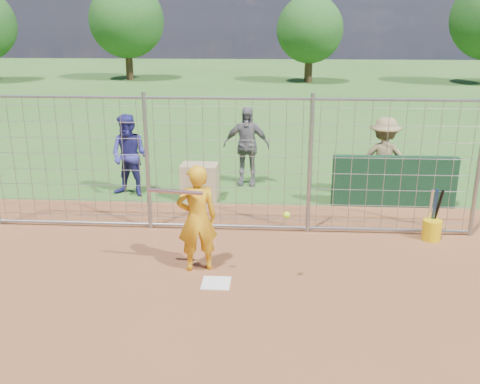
# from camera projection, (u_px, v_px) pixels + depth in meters

# --- Properties ---
(ground) EXTENTS (100.00, 100.00, 0.00)m
(ground) POSITION_uv_depth(u_px,v_px,m) (217.00, 278.00, 8.30)
(ground) COLOR #2D591E
(ground) RESTS_ON ground
(home_plate) EXTENTS (0.43, 0.43, 0.02)m
(home_plate) POSITION_uv_depth(u_px,v_px,m) (216.00, 283.00, 8.10)
(home_plate) COLOR silver
(home_plate) RESTS_ON ground
(dugout_wall) EXTENTS (2.60, 0.20, 1.10)m
(dugout_wall) POSITION_uv_depth(u_px,v_px,m) (394.00, 182.00, 11.34)
(dugout_wall) COLOR #11381E
(dugout_wall) RESTS_ON ground
(batter) EXTENTS (0.72, 0.57, 1.73)m
(batter) POSITION_uv_depth(u_px,v_px,m) (197.00, 219.00, 8.33)
(batter) COLOR orange
(batter) RESTS_ON ground
(bystander_a) EXTENTS (1.05, 0.91, 1.85)m
(bystander_a) POSITION_uv_depth(u_px,v_px,m) (130.00, 156.00, 11.96)
(bystander_a) COLOR navy
(bystander_a) RESTS_ON ground
(bystander_b) EXTENTS (1.15, 0.55, 1.90)m
(bystander_b) POSITION_uv_depth(u_px,v_px,m) (246.00, 146.00, 12.78)
(bystander_b) COLOR slate
(bystander_b) RESTS_ON ground
(bystander_c) EXTENTS (1.27, 0.83, 1.84)m
(bystander_c) POSITION_uv_depth(u_px,v_px,m) (383.00, 159.00, 11.71)
(bystander_c) COLOR olive
(bystander_c) RESTS_ON ground
(equipment_bin) EXTENTS (0.82, 0.58, 0.80)m
(equipment_bin) POSITION_uv_depth(u_px,v_px,m) (200.00, 182.00, 11.86)
(equipment_bin) COLOR tan
(equipment_bin) RESTS_ON ground
(equipment_in_play) EXTENTS (2.16, 0.44, 0.31)m
(equipment_in_play) POSITION_uv_depth(u_px,v_px,m) (201.00, 197.00, 7.97)
(equipment_in_play) COLOR silver
(equipment_in_play) RESTS_ON ground
(bucket_with_bats) EXTENTS (0.34, 0.36, 0.97)m
(bucket_with_bats) POSITION_uv_depth(u_px,v_px,m) (432.00, 227.00, 9.67)
(bucket_with_bats) COLOR #DDB00B
(bucket_with_bats) RESTS_ON ground
(backstop_fence) EXTENTS (9.08, 0.08, 2.60)m
(backstop_fence) POSITION_uv_depth(u_px,v_px,m) (228.00, 166.00, 9.81)
(backstop_fence) COLOR gray
(backstop_fence) RESTS_ON ground
(tree_line) EXTENTS (44.66, 6.72, 6.48)m
(tree_line) POSITION_uv_depth(u_px,v_px,m) (312.00, 23.00, 33.71)
(tree_line) COLOR #3F2B19
(tree_line) RESTS_ON ground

